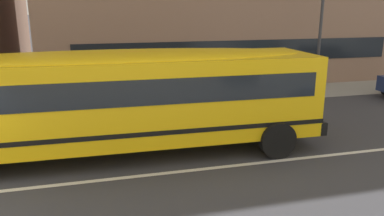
{
  "coord_description": "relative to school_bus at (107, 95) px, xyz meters",
  "views": [
    {
      "loc": [
        3.4,
        -8.83,
        4.14
      ],
      "look_at": [
        5.93,
        0.82,
        1.46
      ],
      "focal_mm": 35.51,
      "sensor_mm": 36.0,
      "label": 1
    }
  ],
  "objects": [
    {
      "name": "street_lamp",
      "position": [
        10.1,
        5.5,
        2.54
      ],
      "size": [
        0.44,
        0.44,
        6.8
      ],
      "color": "#38383D",
      "rests_on": "ground_plane"
    },
    {
      "name": "school_bus",
      "position": [
        0.0,
        0.0,
        0.0
      ],
      "size": [
        13.38,
        3.31,
        2.98
      ],
      "rotation": [
        0.0,
        0.0,
        3.12
      ],
      "color": "yellow",
      "rests_on": "ground_plane"
    },
    {
      "name": "sidewalk_far",
      "position": [
        -3.7,
        6.2,
        -1.77
      ],
      "size": [
        120.0,
        3.0,
        0.01
      ],
      "primitive_type": "cube",
      "color": "gray",
      "rests_on": "ground_plane"
    }
  ]
}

